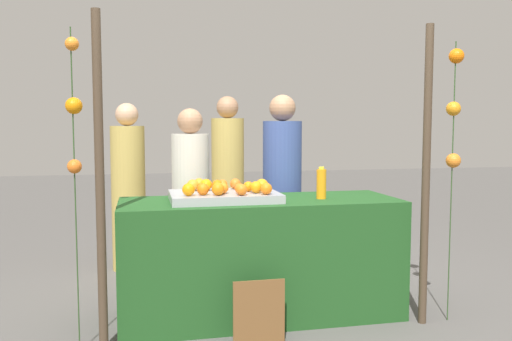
% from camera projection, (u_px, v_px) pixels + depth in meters
% --- Properties ---
extents(ground_plane, '(24.00, 24.00, 0.00)m').
position_uv_depth(ground_plane, '(260.00, 314.00, 3.89)').
color(ground_plane, '#565451').
extents(stall_counter, '(2.02, 0.72, 0.86)m').
position_uv_depth(stall_counter, '(260.00, 258.00, 3.86)').
color(stall_counter, '#1E4C1E').
rests_on(stall_counter, ground_plane).
extents(orange_tray, '(0.77, 0.53, 0.06)m').
position_uv_depth(orange_tray, '(224.00, 196.00, 3.77)').
color(orange_tray, '#9EA0A5').
rests_on(orange_tray, stall_counter).
extents(orange_0, '(0.09, 0.09, 0.09)m').
position_uv_depth(orange_0, '(206.00, 185.00, 3.86)').
color(orange_0, orange).
rests_on(orange_0, orange_tray).
extents(orange_1, '(0.07, 0.07, 0.07)m').
position_uv_depth(orange_1, '(240.00, 188.00, 3.69)').
color(orange_1, orange).
rests_on(orange_1, orange_tray).
extents(orange_2, '(0.09, 0.09, 0.09)m').
position_uv_depth(orange_2, '(218.00, 189.00, 3.59)').
color(orange_2, orange).
rests_on(orange_2, orange_tray).
extents(orange_3, '(0.08, 0.08, 0.08)m').
position_uv_depth(orange_3, '(261.00, 184.00, 3.91)').
color(orange_3, orange).
rests_on(orange_3, orange_tray).
extents(orange_4, '(0.08, 0.08, 0.08)m').
position_uv_depth(orange_4, '(217.00, 185.00, 3.87)').
color(orange_4, orange).
rests_on(orange_4, orange_tray).
extents(orange_5, '(0.09, 0.09, 0.09)m').
position_uv_depth(orange_5, '(199.00, 184.00, 3.92)').
color(orange_5, orange).
rests_on(orange_5, orange_tray).
extents(orange_6, '(0.09, 0.09, 0.09)m').
position_uv_depth(orange_6, '(262.00, 185.00, 3.81)').
color(orange_6, orange).
rests_on(orange_6, orange_tray).
extents(orange_7, '(0.08, 0.08, 0.08)m').
position_uv_depth(orange_7, '(266.00, 189.00, 3.63)').
color(orange_7, orange).
rests_on(orange_7, orange_tray).
extents(orange_8, '(0.09, 0.09, 0.09)m').
position_uv_depth(orange_8, '(193.00, 185.00, 3.84)').
color(orange_8, orange).
rests_on(orange_8, orange_tray).
extents(orange_9, '(0.08, 0.08, 0.08)m').
position_uv_depth(orange_9, '(235.00, 184.00, 3.94)').
color(orange_9, orange).
rests_on(orange_9, orange_tray).
extents(orange_10, '(0.07, 0.07, 0.07)m').
position_uv_depth(orange_10, '(248.00, 187.00, 3.79)').
color(orange_10, orange).
rests_on(orange_10, orange_tray).
extents(orange_11, '(0.08, 0.08, 0.08)m').
position_uv_depth(orange_11, '(223.00, 188.00, 3.68)').
color(orange_11, orange).
rests_on(orange_11, orange_tray).
extents(orange_12, '(0.08, 0.08, 0.08)m').
position_uv_depth(orange_12, '(242.00, 190.00, 3.59)').
color(orange_12, orange).
rests_on(orange_12, orange_tray).
extents(orange_13, '(0.09, 0.09, 0.09)m').
position_uv_depth(orange_13, '(188.00, 190.00, 3.56)').
color(orange_13, orange).
rests_on(orange_13, orange_tray).
extents(orange_14, '(0.09, 0.09, 0.09)m').
position_uv_depth(orange_14, '(256.00, 187.00, 3.71)').
color(orange_14, orange).
rests_on(orange_14, orange_tray).
extents(orange_15, '(0.07, 0.07, 0.07)m').
position_uv_depth(orange_15, '(223.00, 184.00, 3.93)').
color(orange_15, orange).
rests_on(orange_15, orange_tray).
extents(orange_16, '(0.08, 0.08, 0.08)m').
position_uv_depth(orange_16, '(203.00, 189.00, 3.60)').
color(orange_16, orange).
rests_on(orange_16, orange_tray).
extents(juice_bottle, '(0.07, 0.07, 0.24)m').
position_uv_depth(juice_bottle, '(321.00, 184.00, 3.85)').
color(juice_bottle, orange).
rests_on(juice_bottle, stall_counter).
extents(chalkboard_sign, '(0.34, 0.03, 0.43)m').
position_uv_depth(chalkboard_sign, '(259.00, 313.00, 3.34)').
color(chalkboard_sign, brown).
rests_on(chalkboard_sign, ground_plane).
extents(vendor_left, '(0.31, 0.31, 1.54)m').
position_uv_depth(vendor_left, '(191.00, 208.00, 4.34)').
color(vendor_left, beige).
rests_on(vendor_left, ground_plane).
extents(vendor_right, '(0.33, 0.33, 1.66)m').
position_uv_depth(vendor_right, '(282.00, 198.00, 4.53)').
color(vendor_right, '#384C8C').
rests_on(vendor_right, ground_plane).
extents(crowd_person_0, '(0.32, 0.32, 1.62)m').
position_uv_depth(crowd_person_0, '(128.00, 193.00, 5.08)').
color(crowd_person_0, tan).
rests_on(crowd_person_0, ground_plane).
extents(crowd_person_1, '(0.34, 0.34, 1.71)m').
position_uv_depth(crowd_person_1, '(228.00, 183.00, 5.55)').
color(crowd_person_1, tan).
rests_on(crowd_person_1, ground_plane).
extents(canopy_post_left, '(0.06, 0.06, 2.09)m').
position_uv_depth(canopy_post_left, '(100.00, 184.00, 3.18)').
color(canopy_post_left, '#473828').
rests_on(canopy_post_left, ground_plane).
extents(canopy_post_right, '(0.06, 0.06, 2.09)m').
position_uv_depth(canopy_post_right, '(426.00, 177.00, 3.65)').
color(canopy_post_right, '#473828').
rests_on(canopy_post_right, ground_plane).
extents(garland_strand_left, '(0.10, 0.10, 1.98)m').
position_uv_depth(garland_strand_left, '(74.00, 113.00, 3.13)').
color(garland_strand_left, '#2D4C23').
rests_on(garland_strand_left, ground_plane).
extents(garland_strand_right, '(0.11, 0.11, 1.98)m').
position_uv_depth(garland_strand_right, '(454.00, 111.00, 3.66)').
color(garland_strand_right, '#2D4C23').
rests_on(garland_strand_right, ground_plane).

